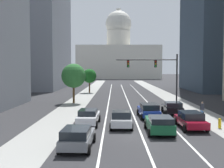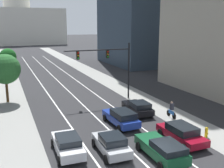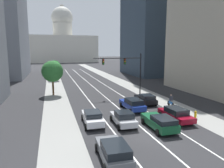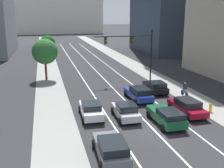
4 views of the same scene
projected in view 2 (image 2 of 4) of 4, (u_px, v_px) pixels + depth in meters
ground_plane at (49, 73)px, 54.06m from camera, size 400.00×400.00×0.00m
sidewalk_left at (8, 80)px, 46.63m from camera, size 3.67×130.00×0.01m
sidewalk_right at (95, 74)px, 52.44m from camera, size 3.67×130.00×0.01m
lane_stripe_left at (46, 90)px, 39.37m from camera, size 0.16×90.00×0.01m
lane_stripe_center at (66, 89)px, 40.49m from camera, size 0.16×90.00×0.01m
lane_stripe_right at (85, 87)px, 41.60m from camera, size 0.16×90.00×0.01m
capitol_building at (18, 20)px, 130.90m from camera, size 42.10×25.22×36.53m
car_blue at (121, 117)px, 25.64m from camera, size 2.21×4.82×1.53m
car_black at (138, 107)px, 28.91m from camera, size 2.24×4.52×1.44m
car_white at (68, 144)px, 19.94m from camera, size 2.07×4.52×1.45m
car_green at (162, 149)px, 19.19m from camera, size 2.14×4.73×1.46m
car_crimson at (181, 133)px, 22.01m from camera, size 2.14×4.73×1.45m
car_silver at (111, 144)px, 20.03m from camera, size 2.06×4.18×1.50m
traffic_signal_mast at (110, 61)px, 33.29m from camera, size 8.37×0.39×7.18m
fire_hydrant at (206, 132)px, 22.97m from camera, size 0.26×0.35×0.91m
cyclist at (172, 110)px, 27.74m from camera, size 0.37×1.70×1.72m
street_tree_near_left at (5, 69)px, 32.65m from camera, size 3.64×3.64×5.96m
street_tree_mid_left at (8, 57)px, 49.51m from camera, size 3.02×3.02×5.15m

